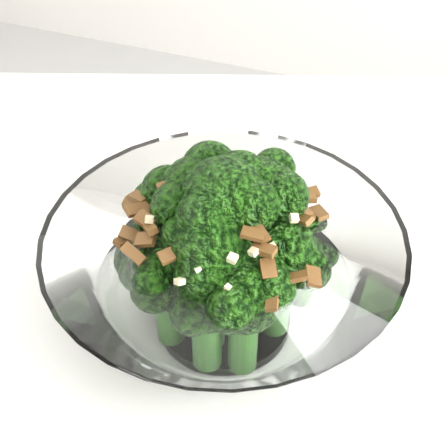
% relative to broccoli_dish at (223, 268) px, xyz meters
% --- Properties ---
extents(broccoli_dish, '(0.25, 0.25, 0.15)m').
position_rel_broccoli_dish_xyz_m(broccoli_dish, '(0.00, 0.00, 0.00)').
color(broccoli_dish, white).
rests_on(broccoli_dish, table).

